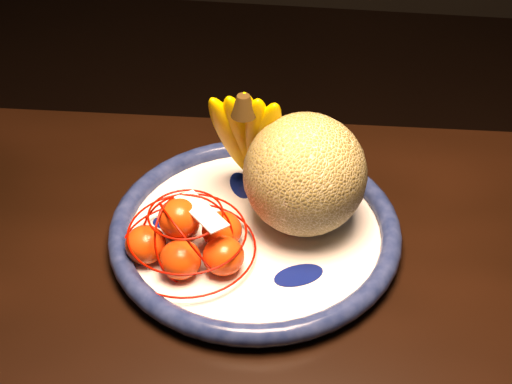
# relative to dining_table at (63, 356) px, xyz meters

# --- Properties ---
(dining_table) EXTENTS (1.43, 0.90, 0.70)m
(dining_table) POSITION_rel_dining_table_xyz_m (0.00, 0.00, 0.00)
(dining_table) COLOR black
(dining_table) RESTS_ON ground
(fruit_bowl) EXTENTS (0.37, 0.37, 0.03)m
(fruit_bowl) POSITION_rel_dining_table_xyz_m (0.22, 0.16, 0.09)
(fruit_bowl) COLOR white
(fruit_bowl) RESTS_ON dining_table
(cantaloupe) EXTENTS (0.15, 0.15, 0.15)m
(cantaloupe) POSITION_rel_dining_table_xyz_m (0.27, 0.18, 0.17)
(cantaloupe) COLOR olive
(cantaloupe) RESTS_ON fruit_bowl
(banana_bunch) EXTENTS (0.12, 0.11, 0.18)m
(banana_bunch) POSITION_rel_dining_table_xyz_m (0.20, 0.24, 0.18)
(banana_bunch) COLOR #DEB000
(banana_bunch) RESTS_ON fruit_bowl
(mandarin_bag) EXTENTS (0.20, 0.20, 0.10)m
(mandarin_bag) POSITION_rel_dining_table_xyz_m (0.14, 0.10, 0.12)
(mandarin_bag) COLOR #F84015
(mandarin_bag) RESTS_ON fruit_bowl
(price_tag) EXTENTS (0.07, 0.07, 0.01)m
(price_tag) POSITION_rel_dining_table_xyz_m (0.16, 0.10, 0.16)
(price_tag) COLOR white
(price_tag) RESTS_ON mandarin_bag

